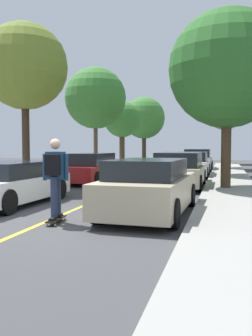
% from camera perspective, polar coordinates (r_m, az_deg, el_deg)
% --- Properties ---
extents(ground, '(80.00, 80.00, 0.00)m').
position_cam_1_polar(ground, '(8.59, -12.12, -8.07)').
color(ground, '#424244').
extents(sidewalk_right, '(2.02, 56.00, 0.14)m').
position_cam_1_polar(sidewalk_right, '(7.68, 17.00, -8.99)').
color(sidewalk_right, '#9E9B93').
rests_on(sidewalk_right, ground).
extents(center_line, '(0.12, 39.20, 0.01)m').
position_cam_1_polar(center_line, '(12.24, -3.57, -4.57)').
color(center_line, gold).
rests_on(center_line, ground).
extents(parked_car_left_nearest, '(1.90, 4.29, 1.24)m').
position_cam_1_polar(parked_car_left_nearest, '(11.17, -17.23, -2.26)').
color(parked_car_left_nearest, white).
rests_on(parked_car_left_nearest, ground).
extents(parked_car_left_near, '(1.95, 4.21, 1.38)m').
position_cam_1_polar(parked_car_left_near, '(17.02, -5.52, -0.08)').
color(parked_car_left_near, maroon).
rests_on(parked_car_left_near, ground).
extents(parked_car_right_nearest, '(1.97, 4.44, 1.38)m').
position_cam_1_polar(parked_car_right_nearest, '(9.14, 3.70, -3.01)').
color(parked_car_right_nearest, '#BCAD89').
rests_on(parked_car_right_nearest, ground).
extents(parked_car_right_near, '(2.00, 4.64, 1.44)m').
position_cam_1_polar(parked_car_right_near, '(15.42, 8.30, -0.32)').
color(parked_car_right_near, '#BCAD89').
rests_on(parked_car_right_near, ground).
extents(parked_car_right_far, '(2.03, 4.63, 1.38)m').
position_cam_1_polar(parked_car_right_far, '(20.98, 10.05, 0.54)').
color(parked_car_right_far, white).
rests_on(parked_car_right_far, ground).
extents(parked_car_right_farthest, '(2.00, 4.02, 1.50)m').
position_cam_1_polar(parked_car_right_farthest, '(26.41, 11.05, 1.20)').
color(parked_car_right_farthest, '#B7B7BC').
rests_on(parked_car_right_farthest, ground).
extents(street_tree_left_nearest, '(3.44, 3.44, 6.48)m').
position_cam_1_polar(street_tree_left_nearest, '(15.81, -15.42, 14.85)').
color(street_tree_left_nearest, '#3D2D1E').
rests_on(street_tree_left_nearest, sidewalk_left).
extents(street_tree_left_near, '(3.80, 3.80, 6.45)m').
position_cam_1_polar(street_tree_left_near, '(23.36, -4.75, 10.71)').
color(street_tree_left_near, brown).
rests_on(street_tree_left_near, sidewalk_left).
extents(street_tree_left_far, '(2.81, 2.81, 5.07)m').
position_cam_1_polar(street_tree_left_far, '(29.15, -0.62, 7.44)').
color(street_tree_left_far, '#4C3823').
rests_on(street_tree_left_far, sidewalk_left).
extents(street_tree_left_farthest, '(4.16, 4.16, 6.48)m').
position_cam_1_polar(street_tree_left_farthest, '(37.24, 2.82, 7.72)').
color(street_tree_left_farthest, '#3D2D1E').
rests_on(street_tree_left_farthest, sidewalk_left).
extents(street_tree_right_nearest, '(4.39, 4.39, 6.62)m').
position_cam_1_polar(street_tree_right_nearest, '(14.69, 15.42, 14.50)').
color(street_tree_right_nearest, '#4C3823').
rests_on(street_tree_right_nearest, sidewalk_right).
extents(street_tree_right_near, '(4.64, 4.64, 7.41)m').
position_cam_1_polar(street_tree_right_near, '(21.25, 15.28, 12.80)').
color(street_tree_right_near, brown).
rests_on(street_tree_right_near, sidewalk_right).
extents(street_tree_right_far, '(4.32, 4.32, 7.56)m').
position_cam_1_polar(street_tree_right_far, '(28.33, 15.19, 11.03)').
color(street_tree_right_far, '#3D2D1E').
rests_on(street_tree_right_far, sidewalk_right).
extents(street_tree_right_farthest, '(3.82, 3.82, 6.93)m').
position_cam_1_polar(street_tree_right_farthest, '(36.50, 15.12, 8.69)').
color(street_tree_right_farthest, brown).
rests_on(street_tree_right_farthest, sidewalk_right).
extents(streetlamp, '(0.36, 0.24, 5.88)m').
position_cam_1_polar(streetlamp, '(14.48, 14.98, 10.37)').
color(streetlamp, '#38383D').
rests_on(streetlamp, sidewalk_right).
extents(skateboard, '(0.32, 0.86, 0.10)m').
position_cam_1_polar(skateboard, '(8.35, -10.77, -7.78)').
color(skateboard, black).
rests_on(skateboard, ground).
extents(skateboarder, '(0.59, 0.71, 1.75)m').
position_cam_1_polar(skateboarder, '(8.18, -10.93, -0.82)').
color(skateboarder, black).
rests_on(skateboarder, skateboard).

